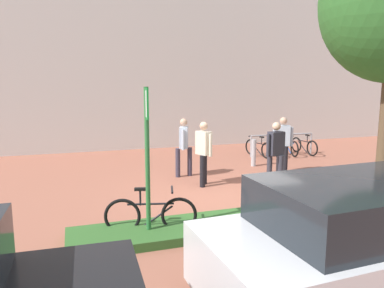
# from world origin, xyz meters

# --- Properties ---
(ground_plane) EXTENTS (60.00, 60.00, 0.00)m
(ground_plane) POSITION_xyz_m (0.00, 0.00, 0.00)
(ground_plane) COLOR #9E5B47
(building_facade) EXTENTS (28.00, 1.20, 10.00)m
(building_facade) POSITION_xyz_m (0.00, 8.05, 5.00)
(building_facade) COLOR silver
(building_facade) RESTS_ON ground
(planter_strip) EXTENTS (7.00, 1.10, 0.16)m
(planter_strip) POSITION_xyz_m (-0.18, -1.68, 0.08)
(planter_strip) COLOR #336028
(planter_strip) RESTS_ON ground
(parking_sign_post) EXTENTS (0.08, 0.36, 2.64)m
(parking_sign_post) POSITION_xyz_m (-2.28, -1.68, 1.71)
(parking_sign_post) COLOR #2D7238
(parking_sign_post) RESTS_ON ground
(bike_at_sign) EXTENTS (1.64, 0.54, 0.86)m
(bike_at_sign) POSITION_xyz_m (-2.20, -1.48, 0.35)
(bike_at_sign) COLOR black
(bike_at_sign) RESTS_ON ground
(bike_rack_cluster) EXTENTS (2.66, 1.63, 0.83)m
(bike_rack_cluster) POSITION_xyz_m (4.15, 4.35, 0.35)
(bike_rack_cluster) COLOR #99999E
(bike_rack_cluster) RESTS_ON ground
(bollard_steel) EXTENTS (0.16, 0.16, 0.90)m
(bollard_steel) POSITION_xyz_m (2.21, 2.96, 0.45)
(bollard_steel) COLOR #ADADB2
(bollard_steel) RESTS_ON ground
(person_casual_tan) EXTENTS (0.57, 0.38, 1.72)m
(person_casual_tan) POSITION_xyz_m (2.59, 1.83, 0.98)
(person_casual_tan) COLOR black
(person_casual_tan) RESTS_ON ground
(person_shirt_blue) EXTENTS (0.38, 0.57, 1.72)m
(person_shirt_blue) POSITION_xyz_m (-0.19, 1.24, 0.98)
(person_shirt_blue) COLOR black
(person_shirt_blue) RESTS_ON ground
(person_suited_navy) EXTENTS (0.60, 0.33, 1.72)m
(person_suited_navy) POSITION_xyz_m (1.58, 0.57, 0.98)
(person_suited_navy) COLOR #2D2D38
(person_suited_navy) RESTS_ON ground
(person_shirt_white) EXTENTS (0.52, 0.58, 1.72)m
(person_shirt_white) POSITION_xyz_m (-0.40, 2.37, 0.98)
(person_shirt_white) COLOR #383342
(person_shirt_white) RESTS_ON ground
(car_white_hatch) EXTENTS (4.37, 2.16, 1.54)m
(car_white_hatch) POSITION_xyz_m (-0.08, -4.35, 0.76)
(car_white_hatch) COLOR silver
(car_white_hatch) RESTS_ON ground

